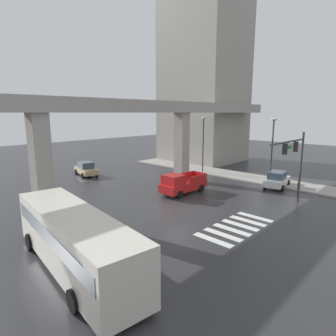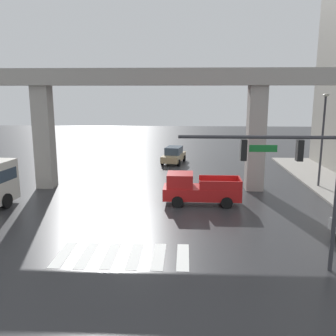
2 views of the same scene
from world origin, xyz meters
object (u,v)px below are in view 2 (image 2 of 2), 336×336
pickup_truck (197,189)px  sedan_tan (174,155)px  traffic_signal_mast (296,167)px  street_lamp_mid_block (323,129)px

pickup_truck → sedan_tan: 14.45m
sedan_tan → traffic_signal_mast: (5.65, -23.41, 3.54)m
traffic_signal_mast → pickup_truck: bearing=111.6°
street_lamp_mid_block → traffic_signal_mast: bearing=-113.5°
pickup_truck → street_lamp_mid_block: bearing=26.2°
sedan_tan → street_lamp_mid_block: (11.67, -9.56, 3.70)m
sedan_tan → street_lamp_mid_block: street_lamp_mid_block is taller
pickup_truck → sedan_tan: pickup_truck is taller
pickup_truck → sedan_tan: (-2.05, 14.30, -0.14)m
street_lamp_mid_block → pickup_truck: bearing=-153.8°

